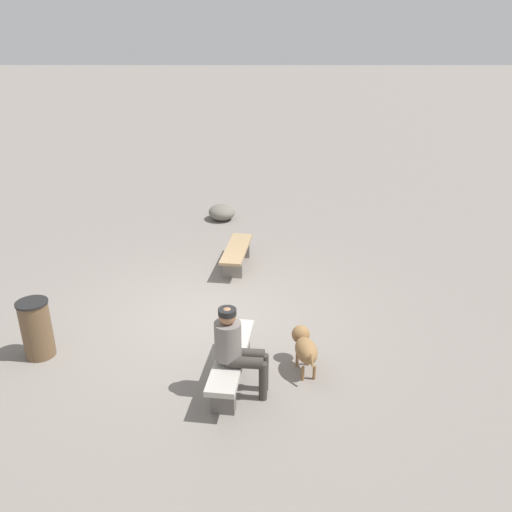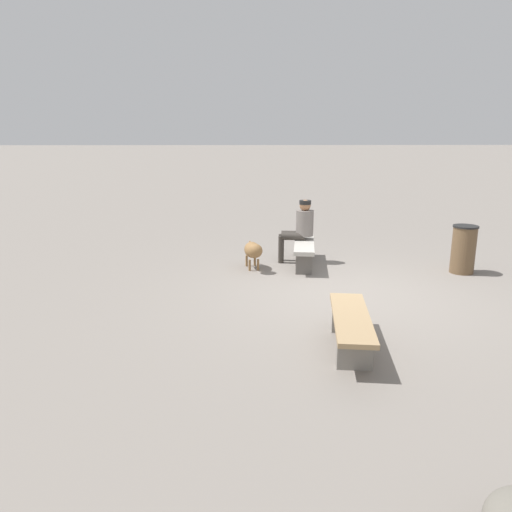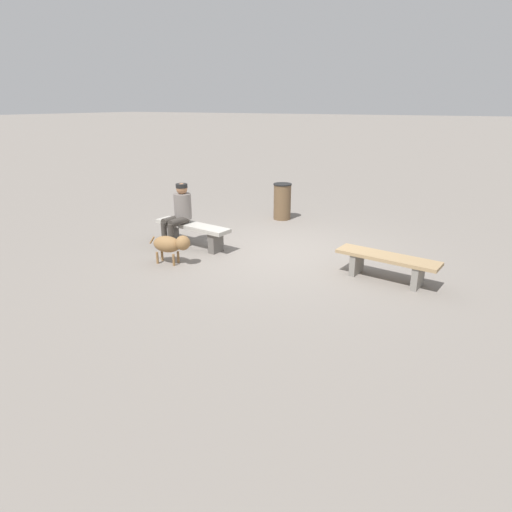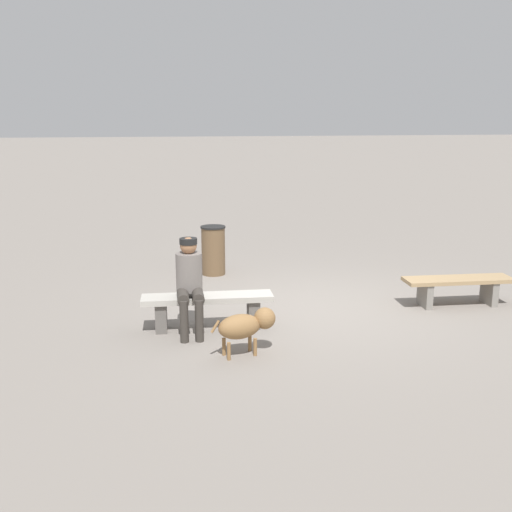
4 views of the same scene
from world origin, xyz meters
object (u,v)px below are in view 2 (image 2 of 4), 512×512
Objects in this scene: bench_left at (351,325)px; dog at (253,250)px; seated_person at (300,226)px; bench_right at (304,248)px; trash_bin at (463,249)px.

bench_left is 2.07× the size of dog.
bench_right is at bearing -158.21° from seated_person.
dog is at bearing 24.30° from bench_left.
bench_left is 3.71m from dog.
seated_person is (0.24, 0.07, 0.40)m from bench_right.
trash_bin is (3.22, -2.78, 0.14)m from bench_left.
bench_left is at bearing -172.06° from seated_person.
bench_right is 1.04m from dog.
dog is at bearing 125.41° from seated_person.
dog reaches higher than bench_right.
bench_right is 2.93m from trash_bin.
dog is 3.88m from trash_bin.
trash_bin is (-0.86, -2.93, -0.29)m from seated_person.
trash_bin is (-0.32, -3.87, 0.07)m from dog.
dog is 0.92× the size of trash_bin.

